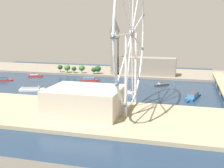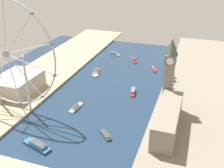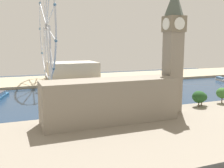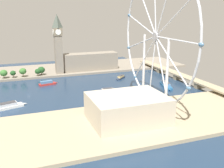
{
  "view_description": "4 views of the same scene",
  "coord_description": "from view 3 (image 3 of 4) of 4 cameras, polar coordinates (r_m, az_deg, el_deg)",
  "views": [
    {
      "loc": [
        335.36,
        156.24,
        77.9
      ],
      "look_at": [
        9.18,
        69.15,
        7.0
      ],
      "focal_mm": 45.87,
      "sensor_mm": 36.0,
      "label": 1
    },
    {
      "loc": [
        -109.08,
        335.81,
        168.71
      ],
      "look_at": [
        -5.84,
        32.36,
        13.01
      ],
      "focal_mm": 42.79,
      "sensor_mm": 36.0,
      "label": 2
    },
    {
      "loc": [
        -236.16,
        156.53,
        50.93
      ],
      "look_at": [
        -13.36,
        67.27,
        13.39
      ],
      "focal_mm": 42.67,
      "sensor_mm": 36.0,
      "label": 3
    },
    {
      "loc": [
        302.99,
        -10.78,
        92.45
      ],
      "look_at": [
        20.91,
        93.53,
        8.86
      ],
      "focal_mm": 42.66,
      "sensor_mm": 36.0,
      "label": 4
    }
  ],
  "objects": [
    {
      "name": "ground_plane",
      "position": [
        287.87,
        11.52,
        -1.48
      ],
      "size": [
        397.38,
        397.38,
        0.0
      ],
      "primitive_type": "plane",
      "color": "#1E334C"
    },
    {
      "name": "riverbank_right",
      "position": [
        386.45,
        2.26,
        1.53
      ],
      "size": [
        90.0,
        520.0,
        3.0
      ],
      "primitive_type": "cube",
      "color": "tan",
      "rests_on": "ground_plane"
    },
    {
      "name": "clock_tower",
      "position": [
        188.66,
        12.96,
        7.45
      ],
      "size": [
        13.13,
        13.13,
        84.52
      ],
      "color": "gray",
      "rests_on": "riverbank_left"
    },
    {
      "name": "parliament_block",
      "position": [
        162.09,
        -0.37,
        -3.54
      ],
      "size": [
        22.0,
        82.88,
        26.06
      ],
      "primitive_type": "cube",
      "color": "gray",
      "rests_on": "riverbank_left"
    },
    {
      "name": "ferris_wheel",
      "position": [
        332.4,
        -13.85,
        11.79
      ],
      "size": [
        127.15,
        3.2,
        129.84
      ],
      "color": "silver",
      "rests_on": "riverbank_right"
    },
    {
      "name": "riverside_hall",
      "position": [
        361.41,
        -8.36,
        2.93
      ],
      "size": [
        48.19,
        61.81,
        21.93
      ],
      "primitive_type": "cube",
      "color": "#BCB29E",
      "rests_on": "riverbank_right"
    },
    {
      "name": "tour_boat_0",
      "position": [
        388.1,
        22.26,
        0.99
      ],
      "size": [
        25.3,
        11.0,
        4.83
      ],
      "rotation": [
        0.0,
        0.0,
        2.87
      ],
      "color": "beige",
      "rests_on": "ground_plane"
    },
    {
      "name": "tour_boat_2",
      "position": [
        331.63,
        10.98,
        0.34
      ],
      "size": [
        16.65,
        34.35,
        6.05
      ],
      "rotation": [
        0.0,
        0.0,
        1.87
      ],
      "color": "white",
      "rests_on": "ground_plane"
    },
    {
      "name": "tour_boat_3",
      "position": [
        272.06,
        -6.52,
        -1.55
      ],
      "size": [
        7.69,
        28.32,
        4.87
      ],
      "rotation": [
        0.0,
        0.0,
        4.62
      ],
      "color": "white",
      "rests_on": "ground_plane"
    },
    {
      "name": "tour_boat_5",
      "position": [
        246.46,
        10.88,
        -2.63
      ],
      "size": [
        10.0,
        25.06,
        5.58
      ],
      "rotation": [
        0.0,
        0.0,
        1.78
      ],
      "color": "#B22D28",
      "rests_on": "ground_plane"
    },
    {
      "name": "tour_boat_7",
      "position": [
        213.55,
        -12.89,
        -4.61
      ],
      "size": [
        18.46,
        19.23,
        4.63
      ],
      "rotation": [
        0.0,
        0.0,
        5.47
      ],
      "color": "#2D384C",
      "rests_on": "ground_plane"
    }
  ]
}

